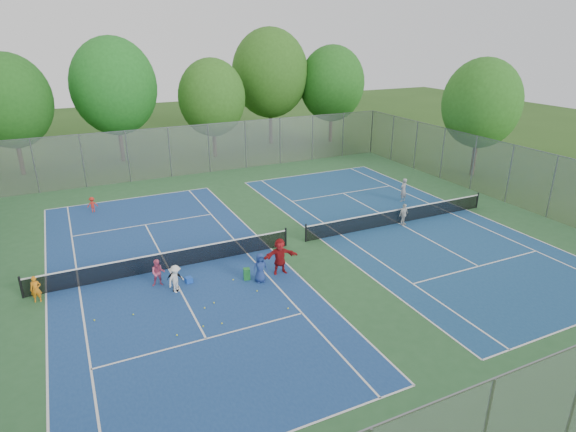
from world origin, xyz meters
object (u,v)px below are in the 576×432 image
object	(u,v)px
instructor	(403,190)
net_left	(168,261)
ball_hopper	(247,274)
ball_crate	(189,280)
net_right	(399,216)

from	to	relation	value
instructor	net_left	bearing A→B (deg)	-7.54
net_left	ball_hopper	xyz separation A→B (m)	(3.10, -2.65, -0.17)
ball_crate	instructor	xyz separation A→B (m)	(16.23, 4.93, 0.69)
net_left	instructor	bearing A→B (deg)	10.69
ball_crate	instructor	distance (m)	16.98
net_left	ball_crate	xyz separation A→B (m)	(0.55, -1.76, -0.32)
ball_hopper	instructor	size ratio (longest dim) A/B	0.35
ball_crate	ball_hopper	size ratio (longest dim) A/B	0.54
net_right	ball_hopper	world-z (taller)	net_right
ball_crate	ball_hopper	distance (m)	2.71
net_right	instructor	xyz separation A→B (m)	(2.78, 3.17, 0.37)
ball_crate	instructor	size ratio (longest dim) A/B	0.19
instructor	net_right	bearing A→B (deg)	30.50
ball_hopper	instructor	xyz separation A→B (m)	(13.68, 5.82, 0.54)
net_right	ball_hopper	distance (m)	11.22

